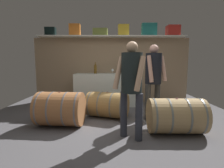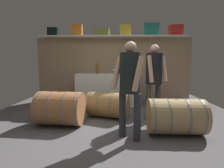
{
  "view_description": "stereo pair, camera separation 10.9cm",
  "coord_description": "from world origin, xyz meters",
  "px_view_note": "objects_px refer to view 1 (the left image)",
  "views": [
    {
      "loc": [
        -0.05,
        -2.84,
        1.2
      ],
      "look_at": [
        -0.02,
        0.57,
        0.77
      ],
      "focal_mm": 27.9,
      "sensor_mm": 36.0,
      "label": 1
    },
    {
      "loc": [
        0.06,
        -2.84,
        1.2
      ],
      "look_at": [
        -0.02,
        0.57,
        0.77
      ],
      "focal_mm": 27.9,
      "sensor_mm": 36.0,
      "label": 2
    }
  ],
  "objects_px": {
    "red_funnel": "(129,71)",
    "visitor_tasting": "(153,74)",
    "toolcase_red": "(173,31)",
    "wine_barrel_near": "(107,105)",
    "wine_barrel_far": "(176,116)",
    "winemaker_pouring": "(131,80)",
    "toolcase_olive": "(100,32)",
    "wine_bottle_dark": "(119,68)",
    "wine_bottle_amber": "(95,69)",
    "toolcase_yellow": "(123,30)",
    "toolcase_orange": "(75,30)",
    "work_cabinet": "(106,89)",
    "wine_glass": "(113,70)",
    "wine_barrel_flank": "(60,109)",
    "toolcase_black": "(50,32)",
    "toolcase_teal": "(149,30)"
  },
  "relations": [
    {
      "from": "toolcase_yellow",
      "to": "toolcase_red",
      "type": "xyz_separation_m",
      "value": [
        1.4,
        0.0,
        -0.01
      ]
    },
    {
      "from": "toolcase_black",
      "to": "wine_glass",
      "type": "height_order",
      "value": "toolcase_black"
    },
    {
      "from": "wine_bottle_dark",
      "to": "wine_barrel_near",
      "type": "relative_size",
      "value": 0.32
    },
    {
      "from": "work_cabinet",
      "to": "red_funnel",
      "type": "xyz_separation_m",
      "value": [
        0.67,
        0.21,
        0.49
      ]
    },
    {
      "from": "toolcase_red",
      "to": "wine_bottle_dark",
      "type": "bearing_deg",
      "value": -179.63
    },
    {
      "from": "wine_bottle_amber",
      "to": "red_funnel",
      "type": "relative_size",
      "value": 2.83
    },
    {
      "from": "toolcase_olive",
      "to": "winemaker_pouring",
      "type": "height_order",
      "value": "toolcase_olive"
    },
    {
      "from": "toolcase_yellow",
      "to": "wine_barrel_near",
      "type": "bearing_deg",
      "value": -108.48
    },
    {
      "from": "wine_bottle_amber",
      "to": "wine_barrel_near",
      "type": "relative_size",
      "value": 0.31
    },
    {
      "from": "toolcase_teal",
      "to": "work_cabinet",
      "type": "bearing_deg",
      "value": -169.81
    },
    {
      "from": "toolcase_red",
      "to": "red_funnel",
      "type": "bearing_deg",
      "value": 179.67
    },
    {
      "from": "toolcase_orange",
      "to": "wine_bottle_amber",
      "type": "relative_size",
      "value": 1.05
    },
    {
      "from": "toolcase_black",
      "to": "wine_barrel_far",
      "type": "height_order",
      "value": "toolcase_black"
    },
    {
      "from": "toolcase_olive",
      "to": "work_cabinet",
      "type": "relative_size",
      "value": 0.23
    },
    {
      "from": "toolcase_black",
      "to": "work_cabinet",
      "type": "height_order",
      "value": "toolcase_black"
    },
    {
      "from": "wine_bottle_dark",
      "to": "wine_barrel_flank",
      "type": "xyz_separation_m",
      "value": [
        -1.2,
        -1.82,
        -0.7
      ]
    },
    {
      "from": "toolcase_olive",
      "to": "wine_barrel_flank",
      "type": "distance_m",
      "value": 2.6
    },
    {
      "from": "toolcase_black",
      "to": "wine_barrel_near",
      "type": "bearing_deg",
      "value": -41.4
    },
    {
      "from": "toolcase_teal",
      "to": "wine_barrel_near",
      "type": "relative_size",
      "value": 0.41
    },
    {
      "from": "toolcase_olive",
      "to": "wine_bottle_dark",
      "type": "relative_size",
      "value": 1.25
    },
    {
      "from": "toolcase_yellow",
      "to": "wine_barrel_near",
      "type": "xyz_separation_m",
      "value": [
        -0.44,
        -1.34,
        -1.82
      ]
    },
    {
      "from": "toolcase_olive",
      "to": "winemaker_pouring",
      "type": "distance_m",
      "value": 2.73
    },
    {
      "from": "wine_glass",
      "to": "red_funnel",
      "type": "relative_size",
      "value": 1.23
    },
    {
      "from": "wine_bottle_amber",
      "to": "wine_bottle_dark",
      "type": "xyz_separation_m",
      "value": [
        0.67,
        0.2,
        0.0
      ]
    },
    {
      "from": "wine_barrel_flank",
      "to": "wine_bottle_amber",
      "type": "bearing_deg",
      "value": 77.04
    },
    {
      "from": "red_funnel",
      "to": "wine_barrel_far",
      "type": "xyz_separation_m",
      "value": [
        0.57,
        -2.21,
        -0.64
      ]
    },
    {
      "from": "toolcase_orange",
      "to": "wine_barrel_far",
      "type": "bearing_deg",
      "value": -47.85
    },
    {
      "from": "toolcase_yellow",
      "to": "toolcase_orange",
      "type": "bearing_deg",
      "value": 179.55
    },
    {
      "from": "red_funnel",
      "to": "visitor_tasting",
      "type": "xyz_separation_m",
      "value": [
        0.35,
        -1.48,
        0.02
      ]
    },
    {
      "from": "wine_barrel_far",
      "to": "winemaker_pouring",
      "type": "distance_m",
      "value": 1.03
    },
    {
      "from": "toolcase_olive",
      "to": "wine_barrel_near",
      "type": "relative_size",
      "value": 0.4
    },
    {
      "from": "toolcase_yellow",
      "to": "toolcase_red",
      "type": "relative_size",
      "value": 0.91
    },
    {
      "from": "toolcase_orange",
      "to": "work_cabinet",
      "type": "distance_m",
      "value": 1.88
    },
    {
      "from": "toolcase_black",
      "to": "wine_bottle_amber",
      "type": "bearing_deg",
      "value": -11.56
    },
    {
      "from": "toolcase_red",
      "to": "wine_barrel_far",
      "type": "xyz_separation_m",
      "value": [
        -0.67,
        -2.22,
        -1.78
      ]
    },
    {
      "from": "toolcase_black",
      "to": "visitor_tasting",
      "type": "height_order",
      "value": "toolcase_black"
    },
    {
      "from": "toolcase_red",
      "to": "wine_barrel_near",
      "type": "xyz_separation_m",
      "value": [
        -1.84,
        -1.34,
        -1.8
      ]
    },
    {
      "from": "toolcase_olive",
      "to": "toolcase_yellow",
      "type": "height_order",
      "value": "toolcase_yellow"
    },
    {
      "from": "wine_bottle_amber",
      "to": "winemaker_pouring",
      "type": "bearing_deg",
      "value": -71.48
    },
    {
      "from": "toolcase_black",
      "to": "winemaker_pouring",
      "type": "relative_size",
      "value": 0.19
    },
    {
      "from": "work_cabinet",
      "to": "wine_bottle_amber",
      "type": "relative_size",
      "value": 5.47
    },
    {
      "from": "wine_bottle_amber",
      "to": "winemaker_pouring",
      "type": "relative_size",
      "value": 0.21
    },
    {
      "from": "toolcase_red",
      "to": "wine_barrel_far",
      "type": "relative_size",
      "value": 0.37
    },
    {
      "from": "toolcase_teal",
      "to": "toolcase_red",
      "type": "height_order",
      "value": "toolcase_teal"
    },
    {
      "from": "red_funnel",
      "to": "toolcase_olive",
      "type": "bearing_deg",
      "value": 179.86
    },
    {
      "from": "work_cabinet",
      "to": "wine_glass",
      "type": "bearing_deg",
      "value": -18.09
    },
    {
      "from": "work_cabinet",
      "to": "visitor_tasting",
      "type": "height_order",
      "value": "visitor_tasting"
    },
    {
      "from": "wine_barrel_near",
      "to": "toolcase_olive",
      "type": "bearing_deg",
      "value": 118.54
    },
    {
      "from": "toolcase_olive",
      "to": "wine_bottle_amber",
      "type": "distance_m",
      "value": 1.05
    },
    {
      "from": "wine_bottle_dark",
      "to": "wine_glass",
      "type": "distance_m",
      "value": 0.32
    }
  ]
}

